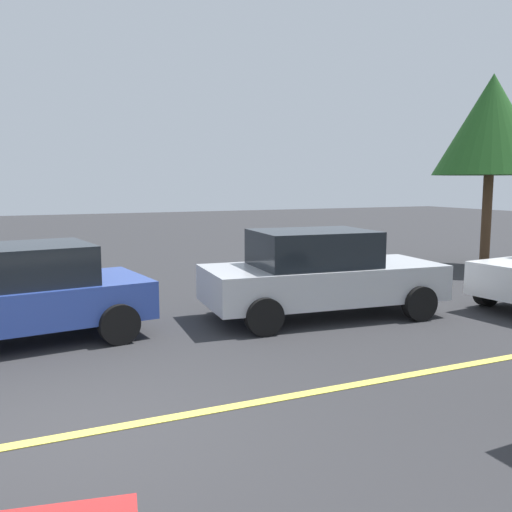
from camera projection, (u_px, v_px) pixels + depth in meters
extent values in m
plane|color=#2D2D30|center=(68.00, 437.00, 5.56)|extent=(80.00, 80.00, 0.00)
cube|color=#E0D14C|center=(326.00, 390.00, 6.79)|extent=(28.00, 0.16, 0.01)
cube|color=#2D479E|center=(10.00, 304.00, 8.70)|extent=(4.39, 2.37, 0.61)
cube|color=black|center=(22.00, 264.00, 8.73)|extent=(2.20, 1.88, 0.61)
cylinder|color=black|center=(119.00, 324.00, 8.69)|extent=(0.66, 0.30, 0.64)
cylinder|color=black|center=(87.00, 302.00, 10.27)|extent=(0.66, 0.30, 0.64)
cylinder|color=black|center=(487.00, 290.00, 11.40)|extent=(0.66, 0.29, 0.64)
cube|color=#B7BABF|center=(323.00, 282.00, 10.48)|extent=(4.58, 2.18, 0.65)
cube|color=black|center=(313.00, 248.00, 10.32)|extent=(2.26, 1.76, 0.65)
cylinder|color=black|center=(368.00, 286.00, 11.86)|extent=(0.66, 0.27, 0.64)
cylinder|color=black|center=(419.00, 303.00, 10.18)|extent=(0.66, 0.27, 0.64)
cylinder|color=black|center=(232.00, 296.00, 10.87)|extent=(0.66, 0.27, 0.64)
cylinder|color=black|center=(264.00, 316.00, 9.18)|extent=(0.66, 0.27, 0.64)
cylinder|color=#513823|center=(486.00, 222.00, 16.33)|extent=(0.28, 0.28, 2.71)
cone|color=#1E4C1C|center=(491.00, 125.00, 15.96)|extent=(3.21, 3.21, 2.85)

